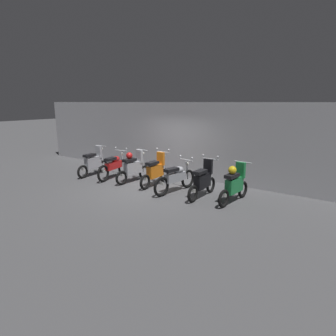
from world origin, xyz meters
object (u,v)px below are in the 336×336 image
object	(u,v)px
motorbike_slot_0	(94,163)
motorbike_slot_1	(114,166)
motorbike_slot_2	(133,167)
motorbike_slot_4	(176,178)
motorbike_slot_5	(203,181)
motorbike_slot_6	(235,184)
motorbike_slot_3	(156,171)

from	to	relation	value
motorbike_slot_0	motorbike_slot_1	world-z (taller)	motorbike_slot_0
motorbike_slot_0	motorbike_slot_1	xyz separation A→B (m)	(0.99, 0.15, -0.03)
motorbike_slot_2	motorbike_slot_4	xyz separation A→B (m)	(1.99, -0.15, -0.07)
motorbike_slot_2	motorbike_slot_5	world-z (taller)	motorbike_slot_5
motorbike_slot_1	motorbike_slot_5	world-z (taller)	motorbike_slot_5
motorbike_slot_4	motorbike_slot_6	xyz separation A→B (m)	(1.98, 0.14, 0.07)
motorbike_slot_0	motorbike_slot_1	distance (m)	1.00
motorbike_slot_2	motorbike_slot_5	xyz separation A→B (m)	(2.98, -0.12, -0.04)
motorbike_slot_1	motorbike_slot_2	size ratio (longest dim) A/B	1.16
motorbike_slot_2	motorbike_slot_0	bearing A→B (deg)	-175.05
motorbike_slot_1	motorbike_slot_4	distance (m)	2.99
motorbike_slot_5	motorbike_slot_6	distance (m)	1.00
motorbike_slot_0	motorbike_slot_3	distance (m)	2.99
motorbike_slot_0	motorbike_slot_4	size ratio (longest dim) A/B	0.87
motorbike_slot_4	motorbike_slot_5	distance (m)	0.99
motorbike_slot_1	motorbike_slot_5	distance (m)	3.98
motorbike_slot_2	motorbike_slot_3	world-z (taller)	motorbike_slot_3
motorbike_slot_5	motorbike_slot_0	bearing A→B (deg)	-179.35
motorbike_slot_1	motorbike_slot_4	bearing A→B (deg)	-2.56
motorbike_slot_4	motorbike_slot_5	size ratio (longest dim) A/B	1.15
motorbike_slot_0	motorbike_slot_6	bearing A→B (deg)	1.53
motorbike_slot_1	motorbike_slot_0	bearing A→B (deg)	-171.29
motorbike_slot_2	motorbike_slot_3	size ratio (longest dim) A/B	1.00
motorbike_slot_2	motorbike_slot_5	bearing A→B (deg)	-2.23
motorbike_slot_0	motorbike_slot_2	bearing A→B (deg)	4.95
motorbike_slot_1	motorbike_slot_4	size ratio (longest dim) A/B	1.00
motorbike_slot_3	motorbike_slot_5	world-z (taller)	same
motorbike_slot_0	motorbike_slot_3	xyz separation A→B (m)	(2.98, 0.25, 0.00)
motorbike_slot_3	motorbike_slot_5	xyz separation A→B (m)	(1.99, -0.19, 0.00)
motorbike_slot_3	motorbike_slot_6	bearing A→B (deg)	-1.66
motorbike_slot_1	motorbike_slot_2	bearing A→B (deg)	1.18
motorbike_slot_5	motorbike_slot_6	size ratio (longest dim) A/B	1.00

